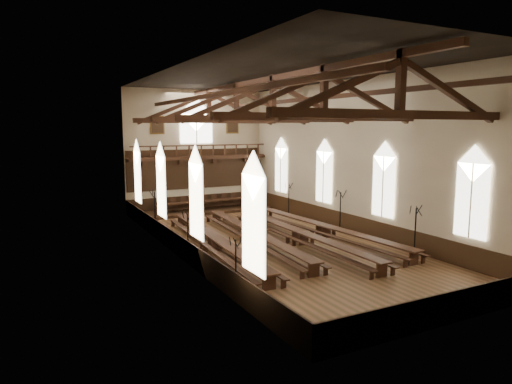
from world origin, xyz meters
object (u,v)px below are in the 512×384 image
at_px(dais, 203,211).
at_px(high_table, 203,202).
at_px(refectory_row_d, 323,228).
at_px(refectory_row_c, 300,234).
at_px(candelabrum_left_near, 236,276).
at_px(candelabrum_right_mid, 340,219).
at_px(candelabrum_right_near, 415,240).
at_px(candelabrum_left_far, 155,219).
at_px(candelabrum_right_far, 289,205).
at_px(refectory_row_a, 215,240).
at_px(candelabrum_left_mid, 188,243).
at_px(refectory_row_b, 254,234).

bearing_deg(dais, high_table, -89.55).
bearing_deg(high_table, refectory_row_d, -72.53).
relative_size(refectory_row_c, candelabrum_left_near, 6.04).
xyz_separation_m(high_table, candelabrum_right_mid, (5.63, -10.81, 0.03)).
relative_size(dais, candelabrum_right_near, 4.16).
bearing_deg(candelabrum_right_near, candelabrum_left_far, 133.08).
distance_m(refectory_row_c, candelabrum_right_far, 9.15).
bearing_deg(candelabrum_left_near, dais, 73.20).
relative_size(refectory_row_a, candelabrum_left_mid, 5.93).
height_order(high_table, candelabrum_left_near, candelabrum_left_near).
xyz_separation_m(refectory_row_d, candelabrum_left_far, (-9.12, 6.15, 0.29)).
xyz_separation_m(candelabrum_left_mid, candelabrum_right_mid, (11.10, 1.24, 0.08)).
bearing_deg(refectory_row_a, candelabrum_left_far, 107.31).
relative_size(refectory_row_d, candelabrum_right_near, 5.48).
xyz_separation_m(candelabrum_left_mid, candelabrum_right_near, (11.10, -5.29, 0.07)).
bearing_deg(candelabrum_right_mid, refectory_row_b, -178.51).
xyz_separation_m(dais, candelabrum_left_mid, (-5.47, -12.05, 0.67)).
bearing_deg(refectory_row_d, high_table, 107.47).
bearing_deg(candelabrum_left_mid, candelabrum_left_far, 90.00).
height_order(refectory_row_c, dais, refectory_row_c).
distance_m(candelabrum_left_near, candelabrum_right_mid, 13.28).
xyz_separation_m(dais, candelabrum_right_mid, (5.63, -10.81, 0.75)).
height_order(refectory_row_a, candelabrum_left_mid, candelabrum_left_mid).
bearing_deg(candelabrum_right_mid, refectory_row_a, -176.51).
relative_size(refectory_row_b, candelabrum_right_far, 5.73).
distance_m(candelabrum_left_near, candelabrum_right_near, 11.13).
relative_size(high_table, candelabrum_left_near, 3.21).
bearing_deg(refectory_row_b, high_table, 85.16).
bearing_deg(candelabrum_left_mid, candelabrum_right_mid, 6.36).
height_order(refectory_row_d, candelabrum_left_mid, candelabrum_left_mid).
relative_size(high_table, candelabrum_right_far, 3.07).
bearing_deg(candelabrum_left_mid, candelabrum_left_near, -90.00).
bearing_deg(high_table, refectory_row_b, -94.84).
relative_size(refectory_row_d, candelabrum_left_far, 5.18).
xyz_separation_m(refectory_row_d, candelabrum_right_near, (1.98, -5.72, 0.24)).
height_order(high_table, candelabrum_right_near, candelabrum_right_near).
xyz_separation_m(refectory_row_d, candelabrum_right_far, (1.98, 7.37, 0.19)).
xyz_separation_m(candelabrum_left_near, candelabrum_left_far, (-0.00, 12.63, 0.14)).
relative_size(refectory_row_c, candelabrum_right_mid, 5.28).
xyz_separation_m(candelabrum_left_far, candelabrum_right_far, (11.10, 1.22, -0.11)).
height_order(refectory_row_c, candelabrum_left_far, candelabrum_left_far).
distance_m(refectory_row_a, dais, 11.95).
height_order(refectory_row_b, refectory_row_d, refectory_row_d).
relative_size(candelabrum_left_near, candelabrum_left_far, 0.84).
bearing_deg(high_table, candelabrum_left_near, -106.80).
height_order(refectory_row_b, dais, refectory_row_b).
height_order(candelabrum_left_near, candelabrum_right_mid, candelabrum_right_mid).
xyz_separation_m(refectory_row_b, high_table, (0.93, 10.99, 0.26)).
distance_m(refectory_row_d, candelabrum_left_far, 11.01).
xyz_separation_m(refectory_row_d, candelabrum_left_mid, (-9.12, -0.43, 0.18)).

